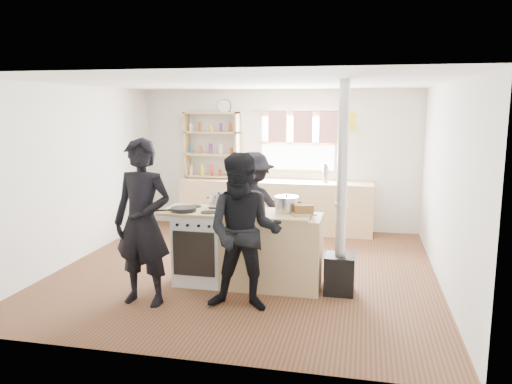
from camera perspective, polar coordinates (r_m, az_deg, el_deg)
ground at (r=6.89m, az=-1.08°, el=-8.90°), size 5.00×5.00×0.01m
back_counter at (r=8.88m, az=2.22°, el=-1.60°), size 3.40×0.55×0.90m
shelving_unit at (r=9.13m, az=-5.07°, el=5.42°), size 1.00×0.28×1.20m
thermos at (r=8.67m, az=7.94°, el=2.08°), size 0.10×0.10×0.31m
cooking_island at (r=6.21m, az=-0.96°, el=-6.46°), size 1.97×0.64×0.93m
skillet_greens at (r=6.18m, az=-8.28°, el=-1.94°), size 0.42×0.42×0.05m
roast_tray at (r=6.02m, az=-1.13°, el=-2.05°), size 0.39×0.26×0.07m
stockpot_stove at (r=6.38m, az=-4.28°, el=-0.95°), size 0.25×0.25×0.20m
stockpot_counter at (r=6.08m, az=3.51°, el=-1.39°), size 0.29×0.29×0.22m
bread_board at (r=5.95m, az=5.48°, el=-2.13°), size 0.33×0.28×0.12m
flue_heater at (r=5.97m, az=9.62°, el=-5.37°), size 0.35×0.35×2.50m
person_near_left at (r=5.67m, az=-12.82°, el=-3.42°), size 0.71×0.50×1.87m
person_near_right at (r=5.38m, az=-1.36°, el=-4.67°), size 0.86×0.69×1.72m
person_far at (r=6.97m, az=-0.28°, el=-1.91°), size 1.05×0.63×1.58m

